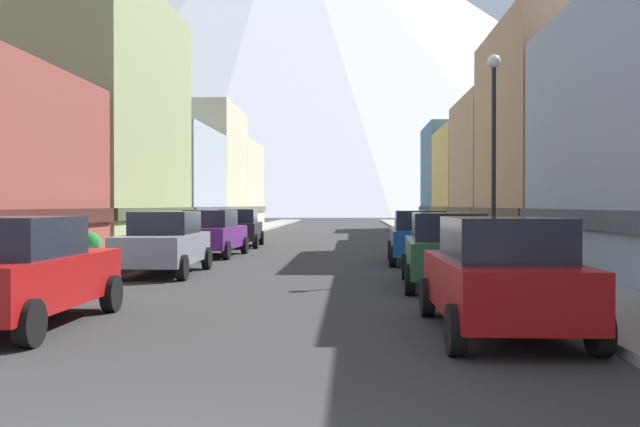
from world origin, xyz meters
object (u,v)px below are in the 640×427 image
Objects in this scene: car_left_0 at (18,272)px; car_right_2 at (419,237)px; car_left_1 at (164,243)px; car_left_2 at (212,233)px; car_right_1 at (447,250)px; potted_plant_1 at (90,245)px; streetlamp_right at (494,130)px; car_left_3 at (239,228)px; potted_plant_0 at (532,249)px; car_right_0 at (501,275)px.

car_right_2 is (7.60, 12.98, 0.00)m from car_left_0.
car_left_1 and car_left_2 have the same top height.
car_left_0 is 9.66m from car_right_1.
potted_plant_1 is at bearing 152.06° from car_right_1.
car_left_1 is 0.99× the size of car_left_2.
car_right_2 is (0.00, 7.03, 0.00)m from car_right_1.
car_left_1 is 0.75× the size of streetlamp_right.
streetlamp_right is at bearing -71.96° from car_right_2.
car_left_3 is at bearing 89.99° from car_left_0.
car_left_1 is at bearing 90.00° from car_left_0.
car_left_1 and car_right_1 have the same top height.
car_left_2 and car_right_2 have the same top height.
potted_plant_0 is (3.20, 4.77, -0.26)m from car_right_1.
car_right_2 is 0.76× the size of streetlamp_right.
car_right_1 is 7.03m from car_right_2.
car_left_3 is 17.95m from car_right_1.
car_left_3 is at bearing 89.98° from car_left_1.
streetlamp_right is at bearing 41.93° from car_left_0.
car_right_0 and car_right_1 have the same top height.
car_right_2 reaches higher than potted_plant_1.
car_left_1 is 8.12m from car_right_1.
car_left_2 is 1.00× the size of car_left_3.
potted_plant_1 is (-3.20, 2.86, -0.25)m from car_left_1.
car_left_0 is 12.68m from streetlamp_right.
car_right_2 is at bearing 28.72° from car_left_1.
car_right_1 is at bearing -52.30° from car_left_2.
car_right_2 is 3.93m from potted_plant_0.
car_right_0 is 11.44m from potted_plant_0.
car_right_1 is (7.60, 5.96, 0.00)m from car_left_0.
car_left_1 is 4.30m from potted_plant_1.
potted_plant_0 is at bearing -25.12° from car_left_2.
car_left_3 is 5.00× the size of potted_plant_0.
car_left_2 is 0.76× the size of streetlamp_right.
car_left_0 reaches higher than potted_plant_1.
car_left_0 is at bearing -90.01° from car_left_3.
car_left_0 and car_right_1 have the same top height.
car_left_3 is 1.01× the size of car_right_0.
car_left_3 is 23.73m from car_right_0.
car_left_3 and car_right_2 have the same top height.
streetlamp_right is at bearing -15.67° from potted_plant_1.
streetlamp_right is (12.35, -3.47, 3.34)m from potted_plant_1.
car_right_1 is 5.75m from potted_plant_0.
car_right_0 is at bearing -100.36° from streetlamp_right.
potted_plant_1 is (-3.20, 11.68, -0.25)m from car_left_0.
potted_plant_0 is at bearing -46.79° from car_left_3.
car_left_1 is (-0.00, 8.82, 0.00)m from car_left_0.
car_left_1 is 4.94× the size of potted_plant_0.
potted_plant_1 is (-10.80, 5.73, -0.25)m from car_right_1.
streetlamp_right is (1.55, 8.48, 3.09)m from car_right_0.
car_left_0 is 4.71× the size of potted_plant_1.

